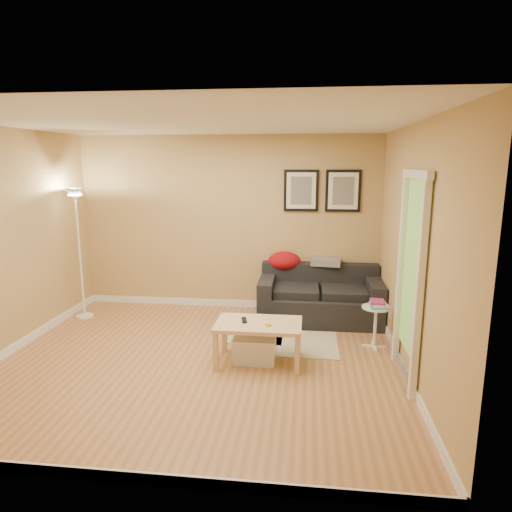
% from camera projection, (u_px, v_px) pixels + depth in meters
% --- Properties ---
extents(floor, '(4.50, 4.50, 0.00)m').
position_uv_depth(floor, '(199.00, 361.00, 5.06)').
color(floor, '#B5784D').
rests_on(floor, ground).
extents(ceiling, '(4.50, 4.50, 0.00)m').
position_uv_depth(ceiling, '(192.00, 122.00, 4.53)').
color(ceiling, white).
rests_on(ceiling, wall_back).
extents(wall_back, '(4.50, 0.00, 4.50)m').
position_uv_depth(wall_back, '(229.00, 223.00, 6.74)').
color(wall_back, tan).
rests_on(wall_back, ground).
extents(wall_front, '(4.50, 0.00, 4.50)m').
position_uv_depth(wall_front, '(119.00, 306.00, 2.85)').
color(wall_front, tan).
rests_on(wall_front, ground).
extents(wall_left, '(0.00, 4.00, 4.00)m').
position_uv_depth(wall_left, '(1.00, 244.00, 5.04)').
color(wall_left, tan).
rests_on(wall_left, ground).
extents(wall_right, '(0.00, 4.00, 4.00)m').
position_uv_depth(wall_right, '(413.00, 253.00, 4.54)').
color(wall_right, tan).
rests_on(wall_right, ground).
extents(baseboard_back, '(4.50, 0.02, 0.10)m').
position_uv_depth(baseboard_back, '(229.00, 303.00, 6.98)').
color(baseboard_back, white).
rests_on(baseboard_back, ground).
extents(baseboard_front, '(4.50, 0.02, 0.10)m').
position_uv_depth(baseboard_front, '(131.00, 477.00, 3.11)').
color(baseboard_front, white).
rests_on(baseboard_front, ground).
extents(baseboard_left, '(0.02, 4.00, 0.10)m').
position_uv_depth(baseboard_left, '(14.00, 348.00, 5.30)').
color(baseboard_left, white).
rests_on(baseboard_left, ground).
extents(baseboard_right, '(0.02, 4.00, 0.10)m').
position_uv_depth(baseboard_right, '(403.00, 367.00, 4.80)').
color(baseboard_right, white).
rests_on(baseboard_right, ground).
extents(sofa, '(1.70, 0.90, 0.75)m').
position_uv_depth(sofa, '(320.00, 294.00, 6.31)').
color(sofa, black).
rests_on(sofa, ground).
extents(red_throw, '(0.48, 0.36, 0.28)m').
position_uv_depth(red_throw, '(284.00, 261.00, 6.61)').
color(red_throw, maroon).
rests_on(red_throw, sofa).
extents(plaid_throw, '(0.45, 0.32, 0.10)m').
position_uv_depth(plaid_throw, '(326.00, 262.00, 6.53)').
color(plaid_throw, tan).
rests_on(plaid_throw, sofa).
extents(framed_print_left, '(0.50, 0.04, 0.60)m').
position_uv_depth(framed_print_left, '(301.00, 191.00, 6.49)').
color(framed_print_left, black).
rests_on(framed_print_left, wall_back).
extents(framed_print_right, '(0.50, 0.04, 0.60)m').
position_uv_depth(framed_print_right, '(343.00, 191.00, 6.42)').
color(framed_print_right, black).
rests_on(framed_print_right, wall_back).
extents(area_rug, '(1.25, 0.85, 0.01)m').
position_uv_depth(area_rug, '(287.00, 343.00, 5.54)').
color(area_rug, '#BAAC93').
rests_on(area_rug, ground).
extents(green_runner, '(0.70, 0.50, 0.01)m').
position_uv_depth(green_runner, '(255.00, 337.00, 5.74)').
color(green_runner, '#668C4C').
rests_on(green_runner, ground).
extents(coffee_table, '(1.03, 0.74, 0.47)m').
position_uv_depth(coffee_table, '(259.00, 343.00, 4.97)').
color(coffee_table, '#E5B98B').
rests_on(coffee_table, ground).
extents(remote_control, '(0.08, 0.17, 0.02)m').
position_uv_depth(remote_control, '(244.00, 320.00, 4.97)').
color(remote_control, black).
rests_on(remote_control, coffee_table).
extents(tape_roll, '(0.07, 0.07, 0.03)m').
position_uv_depth(tape_roll, '(268.00, 324.00, 4.82)').
color(tape_roll, yellow).
rests_on(tape_roll, coffee_table).
extents(storage_bin, '(0.48, 0.35, 0.29)m').
position_uv_depth(storage_bin, '(255.00, 349.00, 5.03)').
color(storage_bin, white).
rests_on(storage_bin, ground).
extents(side_table, '(0.34, 0.34, 0.51)m').
position_uv_depth(side_table, '(375.00, 327.00, 5.39)').
color(side_table, white).
rests_on(side_table, ground).
extents(book_stack, '(0.22, 0.27, 0.08)m').
position_uv_depth(book_stack, '(378.00, 304.00, 5.32)').
color(book_stack, teal).
rests_on(book_stack, side_table).
extents(floor_lamp, '(0.24, 0.24, 1.87)m').
position_uv_depth(floor_lamp, '(80.00, 258.00, 6.32)').
color(floor_lamp, white).
rests_on(floor_lamp, ground).
extents(doorway, '(0.12, 1.01, 2.13)m').
position_uv_depth(doorway, '(409.00, 283.00, 4.46)').
color(doorway, white).
rests_on(doorway, ground).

